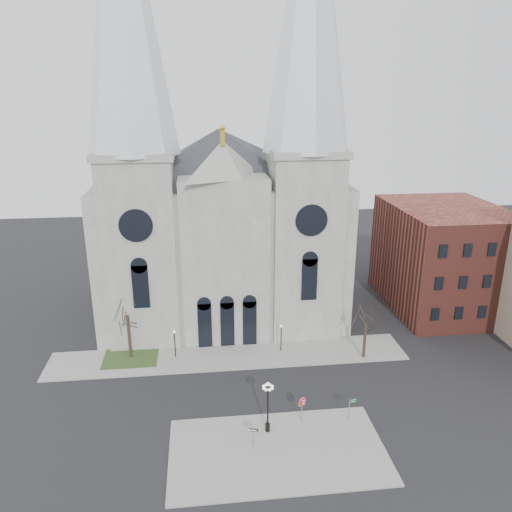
{
  "coord_description": "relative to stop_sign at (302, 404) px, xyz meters",
  "views": [
    {
      "loc": [
        -2.77,
        -38.79,
        28.76
      ],
      "look_at": [
        2.7,
        8.0,
        12.92
      ],
      "focal_mm": 35.0,
      "sensor_mm": 36.0,
      "label": 1
    }
  ],
  "objects": [
    {
      "name": "globe_lamp",
      "position": [
        -3.23,
        -0.95,
        1.3
      ],
      "size": [
        1.27,
        1.27,
        4.92
      ],
      "rotation": [
        0.0,
        0.0,
        0.23
      ],
      "color": "black",
      "rests_on": "sidewalk_near"
    },
    {
      "name": "ped_lamp_right",
      "position": [
        0.26,
        12.98,
        0.4
      ],
      "size": [
        0.32,
        0.32,
        3.26
      ],
      "color": "black",
      "rests_on": "sidewalk_far"
    },
    {
      "name": "stop_sign",
      "position": [
        0.0,
        0.0,
        0.0
      ],
      "size": [
        0.9,
        0.19,
        2.51
      ],
      "rotation": [
        0.0,
        0.0,
        0.18
      ],
      "color": "slate",
      "rests_on": "sidewalk_near"
    },
    {
      "name": "one_way_sign",
      "position": [
        -4.73,
        -2.86,
        -0.46
      ],
      "size": [
        0.83,
        0.26,
        1.93
      ],
      "rotation": [
        0.0,
        0.0,
        -0.27
      ],
      "color": "slate",
      "rests_on": "sidewalk_near"
    },
    {
      "name": "sidewalk_far",
      "position": [
        -5.74,
        12.48,
        -1.86
      ],
      "size": [
        40.0,
        6.0,
        0.14
      ],
      "primitive_type": "cube",
      "color": "gray",
      "rests_on": "ground"
    },
    {
      "name": "bg_building_brick",
      "position": [
        24.26,
        23.48,
        5.07
      ],
      "size": [
        14.0,
        18.0,
        14.0
      ],
      "primitive_type": "cube",
      "color": "brown",
      "rests_on": "ground"
    },
    {
      "name": "grass_patch",
      "position": [
        -16.74,
        13.48,
        -1.84
      ],
      "size": [
        6.0,
        5.0,
        0.18
      ],
      "primitive_type": "cube",
      "color": "#344E21",
      "rests_on": "ground"
    },
    {
      "name": "street_name_sign",
      "position": [
        4.39,
        -0.24,
        -0.48
      ],
      "size": [
        0.7,
        0.19,
        2.2
      ],
      "rotation": [
        0.0,
        0.0,
        0.19
      ],
      "color": "slate",
      "rests_on": "sidewalk_near"
    },
    {
      "name": "cathedral",
      "position": [
        -5.74,
        24.34,
        16.55
      ],
      "size": [
        33.0,
        26.66,
        54.0
      ],
      "color": "gray",
      "rests_on": "ground"
    },
    {
      "name": "tree_right",
      "position": [
        9.26,
        10.48,
        2.54
      ],
      "size": [
        3.2,
        3.2,
        6.0
      ],
      "color": "black",
      "rests_on": "ground"
    },
    {
      "name": "sidewalk_near",
      "position": [
        -2.74,
        -3.52,
        -1.86
      ],
      "size": [
        18.0,
        10.0,
        0.14
      ],
      "primitive_type": "cube",
      "color": "gray",
      "rests_on": "ground"
    },
    {
      "name": "tree_left",
      "position": [
        -16.74,
        13.48,
        3.65
      ],
      "size": [
        3.2,
        3.2,
        7.5
      ],
      "color": "black",
      "rests_on": "ground"
    },
    {
      "name": "ground",
      "position": [
        -5.74,
        1.48,
        -1.93
      ],
      "size": [
        160.0,
        160.0,
        0.0
      ],
      "primitive_type": "plane",
      "color": "black",
      "rests_on": "ground"
    },
    {
      "name": "ped_lamp_left",
      "position": [
        -11.74,
        12.98,
        0.4
      ],
      "size": [
        0.32,
        0.32,
        3.26
      ],
      "color": "black",
      "rests_on": "sidewalk_far"
    }
  ]
}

